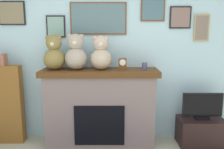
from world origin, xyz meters
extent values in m
cube|color=#B0D8E7|center=(0.00, 2.00, 1.30)|extent=(5.20, 0.12, 2.60)
cube|color=brown|center=(-0.12, 1.93, 1.86)|extent=(0.83, 0.02, 0.47)
cube|color=slate|center=(-0.12, 1.91, 1.86)|extent=(0.79, 0.00, 0.43)
cube|color=black|center=(-0.76, 1.93, 1.74)|extent=(0.28, 0.02, 0.32)
cube|color=#7DA799|center=(-0.76, 1.91, 1.74)|extent=(0.24, 0.00, 0.28)
cube|color=black|center=(1.10, 1.93, 1.88)|extent=(0.31, 0.02, 0.32)
cube|color=#7E645C|center=(1.10, 1.91, 1.88)|extent=(0.27, 0.00, 0.28)
cube|color=tan|center=(1.42, 1.93, 1.72)|extent=(0.23, 0.02, 0.39)
cube|color=#7C6B5E|center=(1.42, 1.91, 1.72)|extent=(0.19, 0.00, 0.35)
cube|color=black|center=(-1.40, 1.93, 1.94)|extent=(0.39, 0.02, 0.35)
cube|color=#847557|center=(-1.40, 1.91, 1.94)|extent=(0.35, 0.00, 0.31)
cube|color=brown|center=(0.69, 1.93, 1.99)|extent=(0.35, 0.02, 0.34)
cube|color=#486978|center=(0.69, 1.91, 1.99)|extent=(0.31, 0.00, 0.30)
cube|color=gray|center=(-0.09, 1.70, 0.52)|extent=(1.57, 0.47, 1.05)
cube|color=#523014|center=(-0.09, 1.70, 1.09)|extent=(1.69, 0.53, 0.08)
cube|color=black|center=(-0.09, 1.46, 0.37)|extent=(0.71, 0.02, 0.58)
cube|color=brown|center=(-1.50, 1.74, 0.59)|extent=(0.49, 0.16, 1.18)
cube|color=#337642|center=(-1.54, 1.74, 1.26)|extent=(0.03, 0.13, 0.15)
cube|color=#975D46|center=(-1.49, 1.74, 1.27)|extent=(0.05, 0.13, 0.17)
cube|color=black|center=(1.40, 1.64, 0.20)|extent=(0.66, 0.40, 0.40)
cube|color=black|center=(1.40, 1.64, 0.42)|extent=(0.20, 0.14, 0.04)
cube|color=black|center=(1.40, 1.64, 0.62)|extent=(0.59, 0.03, 0.35)
cube|color=black|center=(1.40, 1.62, 0.62)|extent=(0.55, 0.00, 0.31)
cylinder|color=#4C517A|center=(0.55, 1.68, 1.18)|extent=(0.08, 0.08, 0.10)
cube|color=brown|center=(0.23, 1.68, 1.21)|extent=(0.11, 0.08, 0.17)
cylinder|color=white|center=(0.23, 1.64, 1.24)|extent=(0.09, 0.01, 0.09)
sphere|color=olive|center=(-0.74, 1.68, 1.28)|extent=(0.31, 0.31, 0.31)
sphere|color=olive|center=(-0.74, 1.68, 1.51)|extent=(0.22, 0.22, 0.22)
sphere|color=olive|center=(-0.82, 1.68, 1.58)|extent=(0.08, 0.08, 0.08)
sphere|color=olive|center=(-0.66, 1.68, 1.58)|extent=(0.08, 0.08, 0.08)
sphere|color=beige|center=(-0.74, 1.60, 1.50)|extent=(0.07, 0.07, 0.07)
sphere|color=#A89B8A|center=(-0.43, 1.68, 1.29)|extent=(0.32, 0.32, 0.32)
sphere|color=#A89B8A|center=(-0.43, 1.68, 1.53)|extent=(0.23, 0.23, 0.23)
sphere|color=#A89B8A|center=(-0.51, 1.68, 1.60)|extent=(0.08, 0.08, 0.08)
sphere|color=#A89B8A|center=(-0.35, 1.68, 1.60)|extent=(0.08, 0.08, 0.08)
sphere|color=beige|center=(-0.43, 1.59, 1.52)|extent=(0.07, 0.07, 0.07)
sphere|color=#BFA990|center=(-0.07, 1.68, 1.28)|extent=(0.30, 0.30, 0.30)
sphere|color=#BFA990|center=(-0.07, 1.68, 1.51)|extent=(0.22, 0.22, 0.22)
sphere|color=#BFA990|center=(-0.15, 1.68, 1.58)|extent=(0.08, 0.08, 0.08)
sphere|color=#BFA990|center=(0.00, 1.68, 1.58)|extent=(0.08, 0.08, 0.08)
sphere|color=beige|center=(-0.07, 1.60, 1.50)|extent=(0.07, 0.07, 0.07)
camera|label=1|loc=(0.08, -1.67, 1.66)|focal=37.92mm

